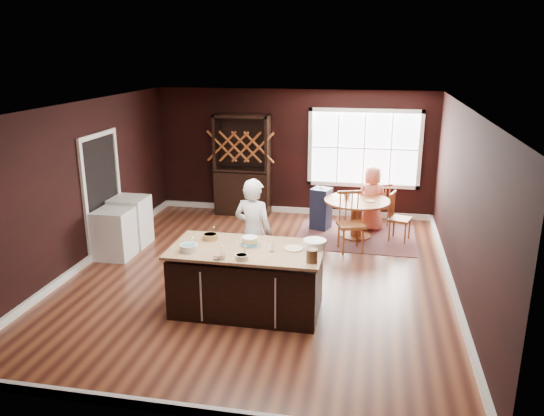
{
  "coord_description": "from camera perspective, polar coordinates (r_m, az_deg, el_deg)",
  "views": [
    {
      "loc": [
        1.69,
        -7.7,
        3.51
      ],
      "look_at": [
        0.14,
        0.31,
        1.05
      ],
      "focal_mm": 35.0,
      "sensor_mm": 36.0,
      "label": 1
    }
  ],
  "objects": [
    {
      "name": "hutch",
      "position": [
        11.52,
        -3.18,
        4.63
      ],
      "size": [
        1.19,
        0.5,
        2.18
      ],
      "primitive_type": "cube",
      "color": "#412710",
      "rests_on": "ground"
    },
    {
      "name": "white_tub",
      "position": [
        7.21,
        4.62,
        -3.85
      ],
      "size": [
        0.31,
        0.31,
        0.11
      ],
      "primitive_type": "cylinder",
      "color": "silver",
      "rests_on": "kitchen_island"
    },
    {
      "name": "bowl_yellow",
      "position": [
        7.54,
        -6.66,
        -3.09
      ],
      "size": [
        0.22,
        0.22,
        0.08
      ],
      "primitive_type": "cylinder",
      "color": "#AC8E48",
      "rests_on": "kitchen_island"
    },
    {
      "name": "toddler",
      "position": [
        10.58,
        5.18,
        1.92
      ],
      "size": [
        0.18,
        0.14,
        0.26
      ],
      "primitive_type": null,
      "color": "#8CA5BF",
      "rests_on": "high_chair"
    },
    {
      "name": "table_cup",
      "position": [
        10.32,
        8.06,
        1.4
      ],
      "size": [
        0.13,
        0.13,
        0.1
      ],
      "primitive_type": "imported",
      "rotation": [
        0.0,
        0.0,
        0.01
      ],
      "color": "beige",
      "rests_on": "dining_table"
    },
    {
      "name": "bowl_pink",
      "position": [
        6.86,
        -5.72,
        -5.22
      ],
      "size": [
        0.16,
        0.16,
        0.06
      ],
      "primitive_type": "cylinder",
      "color": "white",
      "rests_on": "kitchen_island"
    },
    {
      "name": "baker",
      "position": [
        7.97,
        -2.0,
        -2.74
      ],
      "size": [
        0.7,
        0.55,
        1.7
      ],
      "primitive_type": "imported",
      "rotation": [
        0.0,
        0.0,
        2.9
      ],
      "color": "silver",
      "rests_on": "ground"
    },
    {
      "name": "bowl_blue",
      "position": [
        7.15,
        -8.91,
        -4.25
      ],
      "size": [
        0.24,
        0.24,
        0.09
      ],
      "primitive_type": "cylinder",
      "color": "silver",
      "rests_on": "kitchen_island"
    },
    {
      "name": "stoneware_crock",
      "position": [
        6.72,
        4.3,
        -5.15
      ],
      "size": [
        0.14,
        0.14,
        0.17
      ],
      "primitive_type": "cylinder",
      "color": "brown",
      "rests_on": "kitchen_island"
    },
    {
      "name": "bowl_olive",
      "position": [
        6.81,
        -3.28,
        -5.3
      ],
      "size": [
        0.17,
        0.17,
        0.07
      ],
      "primitive_type": "cylinder",
      "color": "white",
      "rests_on": "kitchen_island"
    },
    {
      "name": "room_shell",
      "position": [
        8.17,
        -1.36,
        1.45
      ],
      "size": [
        7.0,
        7.0,
        7.0
      ],
      "color": "brown",
      "rests_on": "ground"
    },
    {
      "name": "chair_east",
      "position": [
        10.27,
        13.64,
        -0.93
      ],
      "size": [
        0.48,
        0.49,
        0.94
      ],
      "primitive_type": null,
      "rotation": [
        0.0,
        0.0,
        1.27
      ],
      "color": "brown",
      "rests_on": "ground"
    },
    {
      "name": "seated_woman",
      "position": [
        10.71,
        10.65,
        1.0
      ],
      "size": [
        0.75,
        0.62,
        1.3
      ],
      "primitive_type": "imported",
      "rotation": [
        0.0,
        0.0,
        3.52
      ],
      "color": "#F17D63",
      "rests_on": "ground"
    },
    {
      "name": "dinner_plate",
      "position": [
        7.16,
        2.33,
        -4.37
      ],
      "size": [
        0.26,
        0.26,
        0.02
      ],
      "primitive_type": "cylinder",
      "color": "#FFF4CA",
      "rests_on": "kitchen_island"
    },
    {
      "name": "doorway",
      "position": [
        9.83,
        -17.75,
        1.33
      ],
      "size": [
        0.08,
        1.26,
        2.13
      ],
      "primitive_type": null,
      "color": "white",
      "rests_on": "room_shell"
    },
    {
      "name": "dryer",
      "position": [
        10.11,
        -14.97,
        -1.39
      ],
      "size": [
        0.63,
        0.61,
        0.91
      ],
      "primitive_type": "cube",
      "color": "white",
      "rests_on": "ground"
    },
    {
      "name": "chair_north",
      "position": [
        11.06,
        11.38,
        0.44
      ],
      "size": [
        0.53,
        0.52,
        0.92
      ],
      "primitive_type": null,
      "rotation": [
        0.0,
        0.0,
        3.7
      ],
      "color": "brown",
      "rests_on": "ground"
    },
    {
      "name": "dining_table",
      "position": [
        10.27,
        9.1,
        -0.27
      ],
      "size": [
        1.25,
        1.25,
        0.75
      ],
      "color": "brown",
      "rests_on": "ground"
    },
    {
      "name": "drinking_glass",
      "position": [
        7.04,
        -0.07,
        -4.17
      ],
      "size": [
        0.07,
        0.07,
        0.14
      ],
      "primitive_type": "cylinder",
      "color": "silver",
      "rests_on": "kitchen_island"
    },
    {
      "name": "high_chair",
      "position": [
        10.69,
        5.29,
        0.02
      ],
      "size": [
        0.44,
        0.44,
        0.88
      ],
      "primitive_type": null,
      "rotation": [
        0.0,
        0.0,
        -0.29
      ],
      "color": "black",
      "rests_on": "ground"
    },
    {
      "name": "layer_cake",
      "position": [
        7.27,
        -2.38,
        -3.6
      ],
      "size": [
        0.3,
        0.3,
        0.12
      ],
      "primitive_type": null,
      "color": "white",
      "rests_on": "kitchen_island"
    },
    {
      "name": "rug",
      "position": [
        10.44,
        8.97,
        -3.05
      ],
      "size": [
        2.32,
        1.81,
        0.01
      ],
      "primitive_type": "cube",
      "rotation": [
        0.0,
        0.0,
        -0.03
      ],
      "color": "brown",
      "rests_on": "ground"
    },
    {
      "name": "table_plate",
      "position": [
        10.15,
        10.53,
        0.75
      ],
      "size": [
        0.18,
        0.18,
        0.01
      ],
      "primitive_type": "cylinder",
      "color": "beige",
      "rests_on": "dining_table"
    },
    {
      "name": "kitchen_island",
      "position": [
        7.38,
        -2.69,
        -7.81
      ],
      "size": [
        2.07,
        1.09,
        0.92
      ],
      "color": "black",
      "rests_on": "ground"
    },
    {
      "name": "chair_south",
      "position": [
        9.53,
        8.51,
        -1.52
      ],
      "size": [
        0.57,
        0.56,
        1.09
      ],
      "primitive_type": null,
      "rotation": [
        0.0,
        0.0,
        0.31
      ],
      "color": "brown",
      "rests_on": "ground"
    },
    {
      "name": "window",
      "position": [
        11.35,
        9.89,
        6.33
      ],
      "size": [
        2.36,
        0.1,
        1.66
      ],
      "primitive_type": null,
      "color": "white",
      "rests_on": "room_shell"
    },
    {
      "name": "washer",
      "position": [
        9.58,
        -16.59,
        -2.69
      ],
      "size": [
        0.59,
        0.57,
        0.86
      ],
      "primitive_type": "cube",
      "color": "white",
      "rests_on": "ground"
    }
  ]
}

